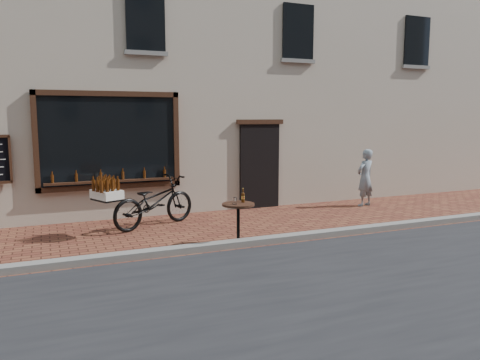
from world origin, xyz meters
name	(u,v)px	position (x,y,z in m)	size (l,w,h in m)	color
ground	(245,249)	(0.00, 0.00, 0.00)	(90.00, 90.00, 0.00)	#5B291D
kerb	(241,243)	(0.00, 0.20, 0.06)	(90.00, 0.25, 0.12)	slate
shop_building	(158,28)	(0.00, 6.50, 5.00)	(28.00, 6.20, 10.00)	#B8A691
cargo_bicycle	(153,202)	(-1.17, 2.38, 0.56)	(2.47, 1.60, 1.17)	black
bistro_table	(238,215)	(0.01, 0.35, 0.56)	(0.61, 0.61, 1.05)	black
pedestrian	(365,178)	(4.62, 2.57, 0.77)	(0.56, 0.37, 1.53)	gray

